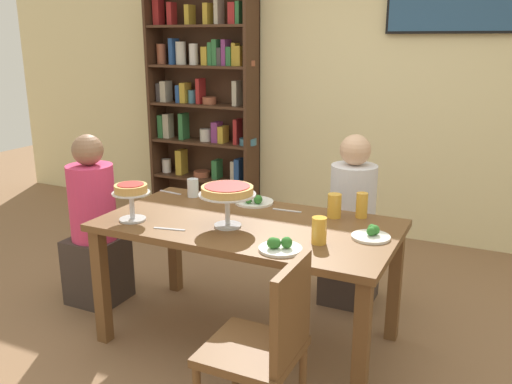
{
  "coord_description": "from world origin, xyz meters",
  "views": [
    {
      "loc": [
        1.27,
        -2.58,
        1.73
      ],
      "look_at": [
        0.0,
        0.1,
        0.89
      ],
      "focal_mm": 38.0,
      "sensor_mm": 36.0,
      "label": 1
    }
  ],
  "objects_px": {
    "bookshelf": "(204,101)",
    "cutlery_fork_far": "(170,192)",
    "cutlery_fork_near": "(169,229)",
    "diner_far_right": "(351,232)",
    "deep_dish_pizza_stand": "(227,193)",
    "salad_plate_near_diner": "(280,246)",
    "personal_pizza_stand": "(131,193)",
    "chair_near_right": "(266,344)",
    "beer_glass_amber_spare": "(334,206)",
    "salad_plate_spare": "(254,201)",
    "dining_table": "(248,237)",
    "salad_plate_far_diner": "(372,234)",
    "cutlery_knife_far": "(221,197)",
    "diner_head_west": "(95,232)",
    "cutlery_knife_near": "(287,210)",
    "beer_glass_amber_short": "(319,230)",
    "beer_glass_amber_tall": "(362,205)",
    "water_glass_clear_near": "(193,188)"
  },
  "relations": [
    {
      "from": "bookshelf",
      "to": "cutlery_fork_far",
      "type": "bearing_deg",
      "value": -66.51
    },
    {
      "from": "cutlery_fork_near",
      "to": "diner_far_right",
      "type": "bearing_deg",
      "value": 43.79
    },
    {
      "from": "cutlery_fork_near",
      "to": "cutlery_fork_far",
      "type": "height_order",
      "value": "same"
    },
    {
      "from": "deep_dish_pizza_stand",
      "to": "salad_plate_near_diner",
      "type": "xyz_separation_m",
      "value": [
        0.39,
        -0.2,
        -0.17
      ]
    },
    {
      "from": "diner_far_right",
      "to": "cutlery_fork_near",
      "type": "relative_size",
      "value": 6.39
    },
    {
      "from": "personal_pizza_stand",
      "to": "cutlery_fork_near",
      "type": "height_order",
      "value": "personal_pizza_stand"
    },
    {
      "from": "chair_near_right",
      "to": "beer_glass_amber_spare",
      "type": "height_order",
      "value": "beer_glass_amber_spare"
    },
    {
      "from": "beer_glass_amber_spare",
      "to": "salad_plate_spare",
      "type": "bearing_deg",
      "value": 175.51
    },
    {
      "from": "chair_near_right",
      "to": "personal_pizza_stand",
      "type": "height_order",
      "value": "personal_pizza_stand"
    },
    {
      "from": "dining_table",
      "to": "diner_far_right",
      "type": "height_order",
      "value": "diner_far_right"
    },
    {
      "from": "bookshelf",
      "to": "diner_far_right",
      "type": "distance_m",
      "value": 2.34
    },
    {
      "from": "salad_plate_far_diner",
      "to": "cutlery_fork_far",
      "type": "relative_size",
      "value": 1.12
    },
    {
      "from": "deep_dish_pizza_stand",
      "to": "chair_near_right",
      "type": "bearing_deg",
      "value": -50.06
    },
    {
      "from": "diner_far_right",
      "to": "cutlery_fork_far",
      "type": "xyz_separation_m",
      "value": [
        -1.13,
        -0.44,
        0.25
      ]
    },
    {
      "from": "dining_table",
      "to": "bookshelf",
      "type": "relative_size",
      "value": 0.75
    },
    {
      "from": "salad_plate_far_diner",
      "to": "cutlery_knife_far",
      "type": "relative_size",
      "value": 1.12
    },
    {
      "from": "dining_table",
      "to": "diner_head_west",
      "type": "height_order",
      "value": "diner_head_west"
    },
    {
      "from": "salad_plate_spare",
      "to": "dining_table",
      "type": "bearing_deg",
      "value": -69.37
    },
    {
      "from": "cutlery_fork_near",
      "to": "deep_dish_pizza_stand",
      "type": "bearing_deg",
      "value": 22.52
    },
    {
      "from": "dining_table",
      "to": "cutlery_knife_near",
      "type": "bearing_deg",
      "value": 67.14
    },
    {
      "from": "beer_glass_amber_spare",
      "to": "cutlery_fork_near",
      "type": "distance_m",
      "value": 0.95
    },
    {
      "from": "cutlery_knife_near",
      "to": "cutlery_fork_far",
      "type": "xyz_separation_m",
      "value": [
        -0.86,
        0.03,
        0.0
      ]
    },
    {
      "from": "dining_table",
      "to": "deep_dish_pizza_stand",
      "type": "height_order",
      "value": "deep_dish_pizza_stand"
    },
    {
      "from": "dining_table",
      "to": "deep_dish_pizza_stand",
      "type": "distance_m",
      "value": 0.31
    },
    {
      "from": "beer_glass_amber_short",
      "to": "salad_plate_spare",
      "type": "bearing_deg",
      "value": 141.24
    },
    {
      "from": "salad_plate_far_diner",
      "to": "cutlery_knife_near",
      "type": "distance_m",
      "value": 0.61
    },
    {
      "from": "salad_plate_spare",
      "to": "cutlery_knife_far",
      "type": "xyz_separation_m",
      "value": [
        -0.25,
        0.03,
        -0.02
      ]
    },
    {
      "from": "salad_plate_spare",
      "to": "cutlery_fork_far",
      "type": "xyz_separation_m",
      "value": [
        -0.61,
        -0.02,
        -0.02
      ]
    },
    {
      "from": "beer_glass_amber_tall",
      "to": "cutlery_fork_near",
      "type": "distance_m",
      "value": 1.1
    },
    {
      "from": "beer_glass_amber_tall",
      "to": "cutlery_fork_near",
      "type": "relative_size",
      "value": 0.81
    },
    {
      "from": "diner_far_right",
      "to": "cutlery_fork_far",
      "type": "bearing_deg",
      "value": -68.79
    },
    {
      "from": "bookshelf",
      "to": "water_glass_clear_near",
      "type": "xyz_separation_m",
      "value": [
        0.92,
        -1.71,
        -0.35
      ]
    },
    {
      "from": "dining_table",
      "to": "chair_near_right",
      "type": "height_order",
      "value": "chair_near_right"
    },
    {
      "from": "salad_plate_spare",
      "to": "cutlery_knife_near",
      "type": "xyz_separation_m",
      "value": [
        0.24,
        -0.05,
        -0.02
      ]
    },
    {
      "from": "dining_table",
      "to": "diner_head_west",
      "type": "relative_size",
      "value": 1.44
    },
    {
      "from": "diner_head_west",
      "to": "cutlery_knife_far",
      "type": "distance_m",
      "value": 0.88
    },
    {
      "from": "beer_glass_amber_spare",
      "to": "diner_head_west",
      "type": "bearing_deg",
      "value": -170.17
    },
    {
      "from": "deep_dish_pizza_stand",
      "to": "beer_glass_amber_short",
      "type": "xyz_separation_m",
      "value": [
        0.53,
        -0.03,
        -0.12
      ]
    },
    {
      "from": "dining_table",
      "to": "personal_pizza_stand",
      "type": "bearing_deg",
      "value": -157.34
    },
    {
      "from": "bookshelf",
      "to": "chair_near_right",
      "type": "height_order",
      "value": "bookshelf"
    },
    {
      "from": "diner_far_right",
      "to": "personal_pizza_stand",
      "type": "xyz_separation_m",
      "value": [
        -1.0,
        -1.01,
        0.41
      ]
    },
    {
      "from": "salad_plate_near_diner",
      "to": "beer_glass_amber_tall",
      "type": "distance_m",
      "value": 0.71
    },
    {
      "from": "cutlery_knife_far",
      "to": "chair_near_right",
      "type": "bearing_deg",
      "value": 107.64
    },
    {
      "from": "dining_table",
      "to": "deep_dish_pizza_stand",
      "type": "relative_size",
      "value": 5.29
    },
    {
      "from": "diner_far_right",
      "to": "water_glass_clear_near",
      "type": "height_order",
      "value": "diner_far_right"
    },
    {
      "from": "beer_glass_amber_tall",
      "to": "cutlery_knife_far",
      "type": "bearing_deg",
      "value": 179.82
    },
    {
      "from": "diner_head_west",
      "to": "personal_pizza_stand",
      "type": "height_order",
      "value": "diner_head_west"
    },
    {
      "from": "salad_plate_far_diner",
      "to": "beer_glass_amber_short",
      "type": "height_order",
      "value": "beer_glass_amber_short"
    },
    {
      "from": "deep_dish_pizza_stand",
      "to": "personal_pizza_stand",
      "type": "xyz_separation_m",
      "value": [
        -0.54,
        -0.14,
        -0.03
      ]
    },
    {
      "from": "salad_plate_far_diner",
      "to": "salad_plate_spare",
      "type": "xyz_separation_m",
      "value": [
        -0.81,
        0.28,
        -0.0
      ]
    }
  ]
}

